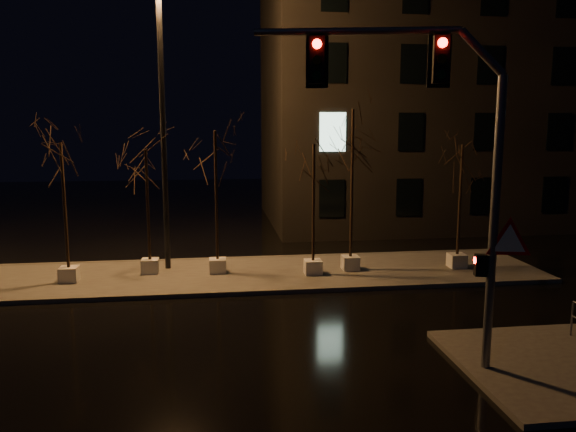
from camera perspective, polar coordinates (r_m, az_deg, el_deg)
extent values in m
plane|color=black|center=(16.58, -0.62, -11.52)|extent=(90.00, 90.00, 0.00)
cube|color=#494641|center=(22.24, -2.52, -5.85)|extent=(22.00, 5.00, 0.15)
cube|color=black|center=(36.99, 18.18, 11.38)|extent=(25.00, 12.00, 15.00)
cube|color=silver|center=(22.30, -21.35, -5.53)|extent=(0.65, 0.65, 0.55)
cylinder|color=black|center=(21.81, -21.75, 0.97)|extent=(0.11, 0.11, 4.56)
cube|color=silver|center=(22.61, -13.82, -4.95)|extent=(0.65, 0.65, 0.55)
cylinder|color=black|center=(22.15, -14.07, 1.09)|extent=(0.11, 0.11, 4.26)
cube|color=silver|center=(22.18, -7.15, -5.02)|extent=(0.65, 0.65, 0.55)
cylinder|color=black|center=(21.66, -7.30, 2.04)|extent=(0.11, 0.11, 4.95)
cube|color=silver|center=(21.82, 2.55, -5.20)|extent=(0.65, 0.65, 0.55)
cylinder|color=black|center=(21.33, 2.60, 1.32)|extent=(0.11, 0.11, 4.45)
cube|color=silver|center=(22.57, 6.35, -4.75)|extent=(0.65, 0.65, 0.55)
cylinder|color=black|center=(22.02, 6.50, 3.24)|extent=(0.11, 0.11, 5.76)
cube|color=silver|center=(23.82, 16.77, -4.35)|extent=(0.65, 0.65, 0.55)
cylinder|color=black|center=(23.38, 17.06, 1.55)|extent=(0.11, 0.11, 4.39)
cylinder|color=slate|center=(13.74, 20.17, -1.05)|extent=(0.20, 0.20, 6.83)
cylinder|color=slate|center=(13.15, 6.95, 18.15)|extent=(4.49, 1.08, 0.16)
cube|color=black|center=(13.29, 15.25, 15.08)|extent=(0.38, 0.31, 1.02)
cube|color=black|center=(13.06, 2.96, 15.49)|extent=(0.38, 0.31, 1.02)
cube|color=black|center=(13.86, 18.96, -4.75)|extent=(0.29, 0.25, 0.51)
cone|color=red|center=(13.85, 21.51, -2.49)|extent=(1.17, 0.27, 1.18)
sphere|color=#FF0C07|center=(13.65, 21.18, 16.07)|extent=(0.20, 0.20, 0.20)
cylinder|color=black|center=(22.52, -12.56, 8.27)|extent=(0.22, 0.22, 10.83)
cylinder|color=slate|center=(17.48, 26.87, -9.34)|extent=(0.05, 0.05, 0.92)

